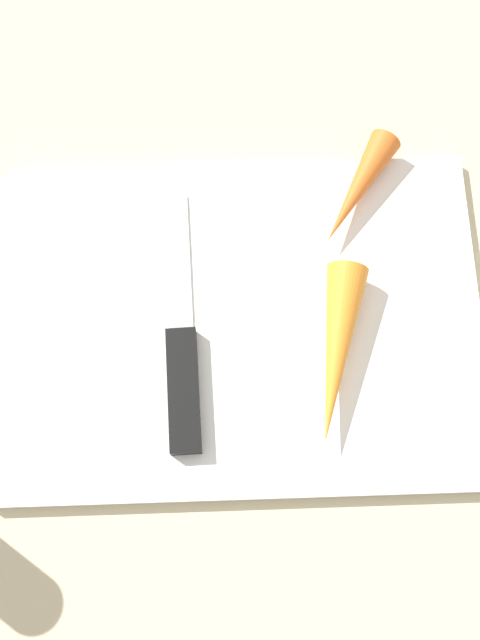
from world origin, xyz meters
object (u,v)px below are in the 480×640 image
at_px(knife, 183,372).
at_px(carrot_long, 337,353).
at_px(carrot_short, 357,190).
at_px(cutting_board, 240,322).

relative_size(knife, carrot_long, 1.54).
bearing_deg(carrot_long, knife, -74.52).
bearing_deg(carrot_short, knife, -13.21).
xyz_separation_m(cutting_board, carrot_short, (0.09, 0.10, 0.02)).
xyz_separation_m(cutting_board, knife, (-0.04, -0.04, 0.01)).
height_order(carrot_long, carrot_short, carrot_long).
bearing_deg(knife, cutting_board, -48.68).
distance_m(cutting_board, carrot_short, 0.14).
bearing_deg(knife, carrot_long, -87.42).
height_order(cutting_board, carrot_short, carrot_short).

